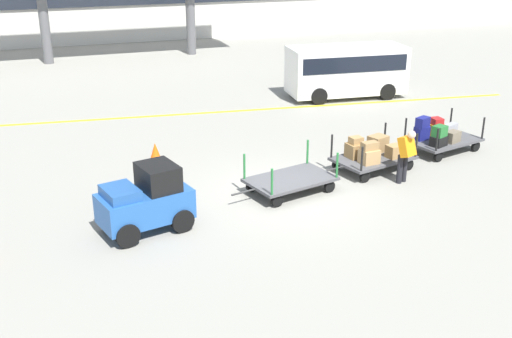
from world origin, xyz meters
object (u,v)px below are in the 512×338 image
Objects in this scene: baggage_cart_tail at (440,136)px; safety_cone_near at (155,152)px; shuttle_van at (346,68)px; baggage_cart_middle at (372,153)px; baggage_handler at (406,154)px; baggage_tug at (146,201)px; baggage_cart_lead at (290,180)px.

baggage_cart_tail is 5.61× the size of safety_cone_near.
shuttle_van is at bearing 28.90° from safety_cone_near.
baggage_cart_middle is 1.28m from baggage_handler.
baggage_tug is 0.75× the size of baggage_cart_lead.
shuttle_van is 9.00× the size of safety_cone_near.
safety_cone_near is (-2.95, 3.66, -0.07)m from baggage_cart_lead.
safety_cone_near is (-5.82, 2.93, -0.24)m from baggage_cart_middle.
baggage_tug reaches higher than baggage_cart_lead.
baggage_cart_tail is 0.62× the size of shuttle_van.
safety_cone_near is (-8.98, -4.95, -0.96)m from shuttle_van.
baggage_cart_tail reaches higher than safety_cone_near.
baggage_cart_lead is (4.04, 1.00, -0.41)m from baggage_tug.
shuttle_van is at bearing 87.30° from baggage_cart_tail.
baggage_tug reaches higher than safety_cone_near.
baggage_cart_lead is 5.61× the size of safety_cone_near.
baggage_tug is at bearing -103.09° from safety_cone_near.
baggage_cart_lead is 0.62× the size of shuttle_van.
baggage_handler is 0.32× the size of shuttle_van.
baggage_tug is 7.28m from baggage_handler.
shuttle_van is 10.30m from safety_cone_near.
baggage_cart_middle is (2.87, 0.72, 0.17)m from baggage_cart_lead.
shuttle_van reaches higher than baggage_cart_lead.
baggage_handler reaches higher than safety_cone_near.
safety_cone_near is at bearing 165.62° from baggage_cart_tail.
baggage_cart_middle is at bearing -165.67° from baggage_cart_tail.
baggage_cart_lead is 5.87m from baggage_cart_tail.
shuttle_van is (2.80, 9.07, 0.37)m from baggage_handler.
baggage_cart_tail is at bearing 37.70° from baggage_handler.
shuttle_van is at bearing 68.22° from baggage_cart_middle.
baggage_tug is at bearing -136.30° from shuttle_van.
baggage_handler is at bearing -107.16° from shuttle_van.
baggage_handler reaches higher than baggage_cart_tail.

